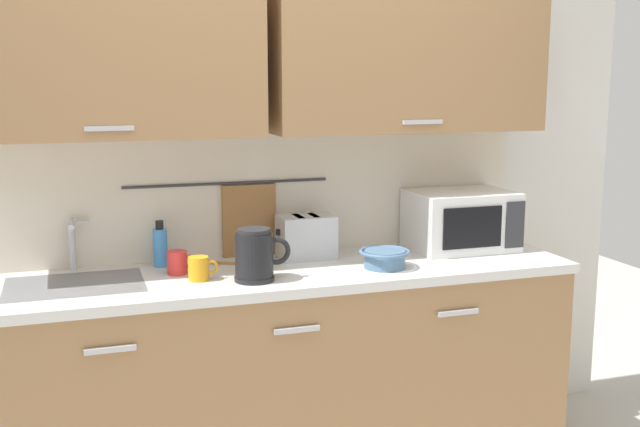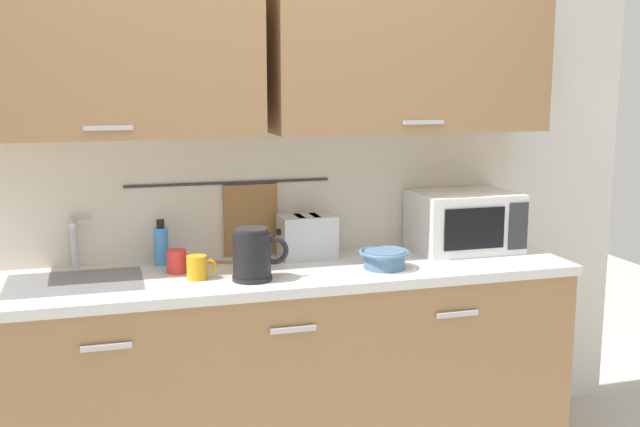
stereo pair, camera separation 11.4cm
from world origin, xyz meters
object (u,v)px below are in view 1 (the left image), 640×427
(electric_kettle, at_px, (255,255))
(toaster, at_px, (306,237))
(microwave, at_px, (461,220))
(mug_near_sink, at_px, (178,262))
(mixing_bowl, at_px, (385,257))
(mug_by_kettle, at_px, (199,268))
(dish_soap_bottle, at_px, (160,246))
(wooden_spoon, at_px, (241,263))

(electric_kettle, relative_size, toaster, 0.89)
(toaster, bearing_deg, microwave, -4.12)
(mug_near_sink, relative_size, mixing_bowl, 0.56)
(microwave, bearing_deg, mixing_bowl, -154.94)
(mug_by_kettle, bearing_deg, microwave, 8.02)
(toaster, bearing_deg, mixing_bowl, -46.74)
(dish_soap_bottle, height_order, toaster, dish_soap_bottle)
(mixing_bowl, bearing_deg, mug_near_sink, 168.42)
(electric_kettle, relative_size, dish_soap_bottle, 1.16)
(mixing_bowl, distance_m, wooden_spoon, 0.61)
(dish_soap_bottle, height_order, wooden_spoon, dish_soap_bottle)
(dish_soap_bottle, height_order, mug_near_sink, dish_soap_bottle)
(mug_by_kettle, height_order, wooden_spoon, mug_by_kettle)
(dish_soap_bottle, distance_m, mug_near_sink, 0.16)
(mug_by_kettle, bearing_deg, electric_kettle, -19.43)
(mug_by_kettle, bearing_deg, toaster, 24.04)
(dish_soap_bottle, distance_m, mixing_bowl, 0.94)
(toaster, height_order, wooden_spoon, toaster)
(mug_near_sink, distance_m, mixing_bowl, 0.85)
(mixing_bowl, height_order, toaster, toaster)
(microwave, height_order, mug_by_kettle, microwave)
(microwave, height_order, wooden_spoon, microwave)
(wooden_spoon, bearing_deg, mug_by_kettle, -137.59)
(microwave, bearing_deg, electric_kettle, -166.47)
(mug_near_sink, distance_m, wooden_spoon, 0.29)
(microwave, height_order, mixing_bowl, microwave)
(electric_kettle, distance_m, toaster, 0.43)
(electric_kettle, height_order, wooden_spoon, electric_kettle)
(electric_kettle, bearing_deg, wooden_spoon, 89.42)
(microwave, distance_m, electric_kettle, 1.06)
(mug_near_sink, bearing_deg, microwave, 2.21)
(electric_kettle, xyz_separation_m, mug_by_kettle, (-0.21, 0.07, -0.05))
(microwave, xyz_separation_m, wooden_spoon, (-1.03, 0.02, -0.13))
(microwave, relative_size, mug_near_sink, 3.83)
(microwave, xyz_separation_m, mixing_bowl, (-0.47, -0.22, -0.09))
(microwave, xyz_separation_m, dish_soap_bottle, (-1.36, 0.10, -0.05))
(electric_kettle, xyz_separation_m, mug_near_sink, (-0.27, 0.20, -0.05))
(dish_soap_bottle, distance_m, wooden_spoon, 0.35)
(wooden_spoon, bearing_deg, microwave, -0.99)
(microwave, distance_m, mug_near_sink, 1.31)
(mug_near_sink, relative_size, wooden_spoon, 0.46)
(electric_kettle, relative_size, mug_by_kettle, 1.89)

